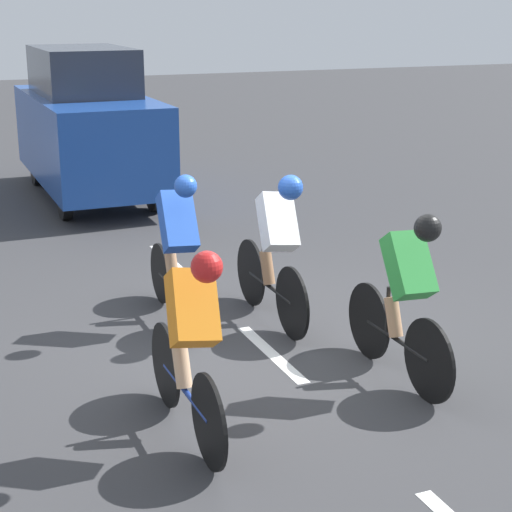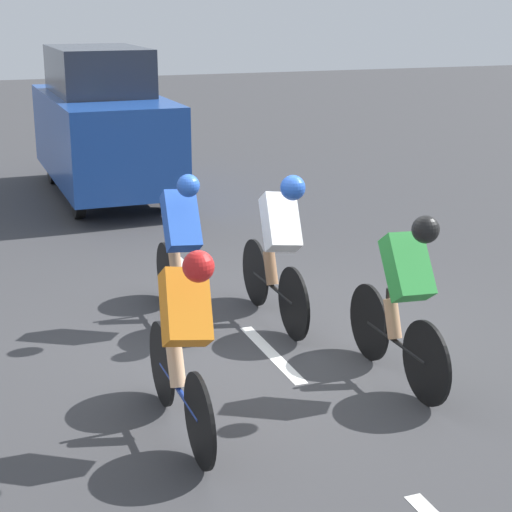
{
  "view_description": "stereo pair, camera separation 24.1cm",
  "coord_description": "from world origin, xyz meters",
  "px_view_note": "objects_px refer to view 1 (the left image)",
  "views": [
    {
      "loc": [
        2.89,
        7.06,
        3.09
      ],
      "look_at": [
        0.15,
        0.42,
        0.95
      ],
      "focal_mm": 60.0,
      "sensor_mm": 36.0,
      "label": 1
    },
    {
      "loc": [
        2.67,
        7.14,
        3.09
      ],
      "look_at": [
        0.15,
        0.42,
        0.95
      ],
      "focal_mm": 60.0,
      "sensor_mm": 36.0,
      "label": 2
    }
  ],
  "objects_px": {
    "cyclist_orange": "(191,339)",
    "cyclist_blue": "(177,243)",
    "cyclist_green": "(405,293)",
    "cyclist_white": "(276,245)",
    "support_car": "(88,125)"
  },
  "relations": [
    {
      "from": "cyclist_blue",
      "to": "support_car",
      "type": "relative_size",
      "value": 0.38
    },
    {
      "from": "cyclist_white",
      "to": "cyclist_blue",
      "type": "relative_size",
      "value": 1.04
    },
    {
      "from": "cyclist_orange",
      "to": "cyclist_blue",
      "type": "distance_m",
      "value": 2.44
    },
    {
      "from": "cyclist_blue",
      "to": "cyclist_green",
      "type": "xyz_separation_m",
      "value": [
        -1.31,
        2.1,
        -0.03
      ]
    },
    {
      "from": "support_car",
      "to": "cyclist_green",
      "type": "bearing_deg",
      "value": 96.46
    },
    {
      "from": "cyclist_blue",
      "to": "cyclist_orange",
      "type": "bearing_deg",
      "value": 74.88
    },
    {
      "from": "cyclist_orange",
      "to": "cyclist_green",
      "type": "height_order",
      "value": "cyclist_green"
    },
    {
      "from": "cyclist_blue",
      "to": "cyclist_green",
      "type": "relative_size",
      "value": 1.02
    },
    {
      "from": "cyclist_white",
      "to": "support_car",
      "type": "relative_size",
      "value": 0.4
    },
    {
      "from": "cyclist_white",
      "to": "cyclist_green",
      "type": "distance_m",
      "value": 1.71
    },
    {
      "from": "cyclist_white",
      "to": "support_car",
      "type": "height_order",
      "value": "support_car"
    },
    {
      "from": "cyclist_white",
      "to": "cyclist_blue",
      "type": "distance_m",
      "value": 0.98
    },
    {
      "from": "cyclist_white",
      "to": "cyclist_blue",
      "type": "xyz_separation_m",
      "value": [
        0.87,
        -0.44,
        -0.01
      ]
    },
    {
      "from": "cyclist_blue",
      "to": "cyclist_white",
      "type": "bearing_deg",
      "value": 153.27
    },
    {
      "from": "cyclist_green",
      "to": "support_car",
      "type": "height_order",
      "value": "support_car"
    }
  ]
}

